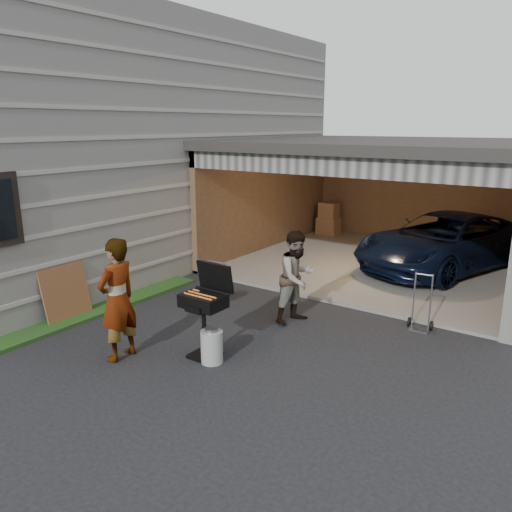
# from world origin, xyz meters

# --- Properties ---
(ground) EXTENTS (80.00, 80.00, 0.00)m
(ground) POSITION_xyz_m (0.00, 0.00, 0.00)
(ground) COLOR black
(ground) RESTS_ON ground
(house) EXTENTS (7.00, 11.00, 5.50)m
(house) POSITION_xyz_m (-6.00, 4.00, 2.75)
(house) COLOR #474744
(house) RESTS_ON ground
(groundcover_strip) EXTENTS (0.50, 8.00, 0.06)m
(groundcover_strip) POSITION_xyz_m (-2.25, -1.00, 0.03)
(groundcover_strip) COLOR #193814
(groundcover_strip) RESTS_ON ground
(garage) EXTENTS (6.80, 6.30, 2.90)m
(garage) POSITION_xyz_m (0.76, 6.79, 1.87)
(garage) COLOR #605E59
(garage) RESTS_ON ground
(minivan) EXTENTS (3.47, 4.92, 1.25)m
(minivan) POSITION_xyz_m (2.02, 6.90, 0.62)
(minivan) COLOR black
(minivan) RESTS_ON ground
(woman) EXTENTS (0.46, 0.67, 1.75)m
(woman) POSITION_xyz_m (-0.50, -0.21, 0.88)
(woman) COLOR #A9C6D4
(woman) RESTS_ON ground
(man) EXTENTS (0.77, 0.89, 1.56)m
(man) POSITION_xyz_m (0.84, 2.40, 0.78)
(man) COLOR #47231C
(man) RESTS_ON ground
(bbq_grill) EXTENTS (0.60, 0.53, 1.34)m
(bbq_grill) POSITION_xyz_m (0.45, 0.53, 0.80)
(bbq_grill) COLOR black
(bbq_grill) RESTS_ON ground
(propane_tank) EXTENTS (0.34, 0.34, 0.47)m
(propane_tank) POSITION_xyz_m (0.65, 0.43, 0.23)
(propane_tank) COLOR #ADADA9
(propane_tank) RESTS_ON ground
(plywood_panel) EXTENTS (0.24, 0.85, 0.94)m
(plywood_panel) POSITION_xyz_m (-2.40, 0.24, 0.47)
(plywood_panel) COLOR brown
(plywood_panel) RESTS_ON ground
(hand_truck) EXTENTS (0.40, 0.32, 0.94)m
(hand_truck) POSITION_xyz_m (2.66, 3.26, 0.18)
(hand_truck) COLOR slate
(hand_truck) RESTS_ON ground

